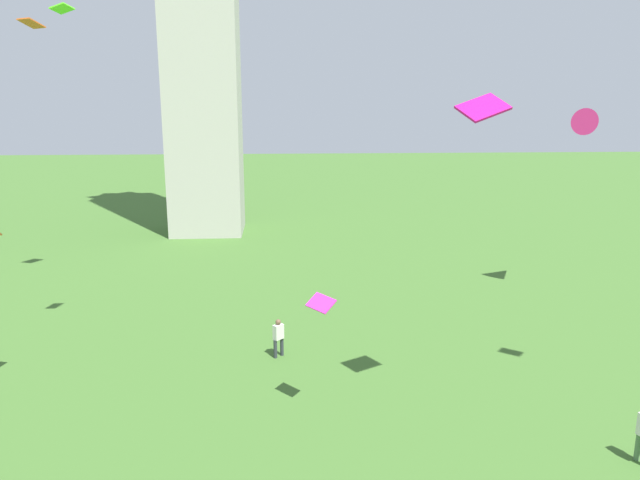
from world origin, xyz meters
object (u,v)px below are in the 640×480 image
Objects in this scene: person_1 at (278,336)px; kite_flying_5 at (62,8)px; kite_flying_4 at (321,303)px; kite_flying_2 at (590,123)px; kite_flying_3 at (483,108)px; kite_flying_0 at (31,23)px.

kite_flying_5 reaches higher than person_1.
kite_flying_5 is at bearing -163.26° from kite_flying_4.
person_1 is at bearing 92.71° from kite_flying_5.
kite_flying_3 is (-9.85, -12.53, 0.85)m from kite_flying_2.
kite_flying_5 reaches higher than kite_flying_2.
kite_flying_0 is at bearing 38.46° from kite_flying_2.
kite_flying_3 is 1.80× the size of kite_flying_5.
person_1 is 5.67m from kite_flying_4.
kite_flying_2 is at bearing -17.02° from person_1.
kite_flying_5 is (4.53, -8.93, -0.57)m from kite_flying_0.
kite_flying_5 is (-7.61, 0.90, 12.45)m from person_1.
kite_flying_0 is 10.03m from kite_flying_5.
kite_flying_3 is at bearing -83.22° from person_1.
kite_flying_0 is 1.45× the size of kite_flying_5.
kite_flying_3 reaches higher than kite_flying_4.
kite_flying_5 is at bearing -46.26° from kite_flying_3.
kite_flying_0 is at bearing -178.54° from kite_flying_4.
kite_flying_5 is (-9.01, 5.55, 9.51)m from kite_flying_4.
kite_flying_3 is at bearing 95.80° from kite_flying_2.
kite_flying_0 reaches higher than kite_flying_5.
kite_flying_3 is 7.63m from kite_flying_4.
person_1 is 0.97× the size of kite_flying_3.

